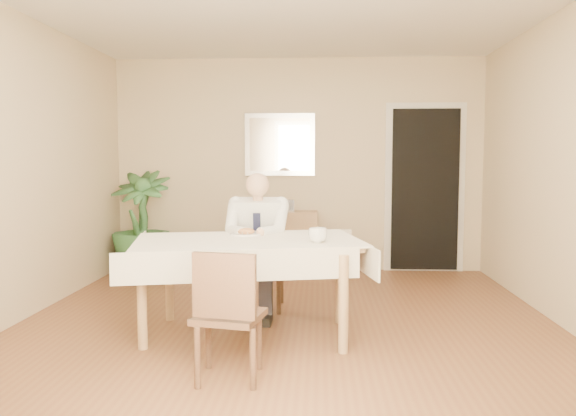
# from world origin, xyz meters

# --- Properties ---
(room) EXTENTS (5.00, 5.02, 2.60)m
(room) POSITION_xyz_m (0.00, 0.00, 1.30)
(room) COLOR brown
(room) RESTS_ON ground
(window) EXTENTS (1.34, 0.04, 1.44)m
(window) POSITION_xyz_m (0.00, -2.47, 1.45)
(window) COLOR beige
(window) RESTS_ON room
(doorway) EXTENTS (0.96, 0.07, 2.10)m
(doorway) POSITION_xyz_m (1.55, 2.46, 1.00)
(doorway) COLOR beige
(doorway) RESTS_ON ground
(mirror) EXTENTS (0.86, 0.04, 0.76)m
(mirror) POSITION_xyz_m (-0.22, 2.47, 1.55)
(mirror) COLOR silver
(mirror) RESTS_ON room
(dining_table) EXTENTS (1.92, 1.37, 0.75)m
(dining_table) POSITION_xyz_m (-0.28, -0.18, 0.67)
(dining_table) COLOR #947149
(dining_table) RESTS_ON ground
(chair_far) EXTENTS (0.48, 0.48, 0.95)m
(chair_far) POSITION_xyz_m (-0.28, 0.71, 0.54)
(chair_far) COLOR #42291C
(chair_far) RESTS_ON ground
(chair_near) EXTENTS (0.45, 0.46, 0.82)m
(chair_near) POSITION_xyz_m (-0.29, -1.13, 0.46)
(chair_near) COLOR #42291C
(chair_near) RESTS_ON ground
(seated_man) EXTENTS (0.48, 0.72, 1.24)m
(seated_man) POSITION_xyz_m (-0.28, 0.41, 0.69)
(seated_man) COLOR white
(seated_man) RESTS_ON ground
(plate) EXTENTS (0.26, 0.26, 0.02)m
(plate) POSITION_xyz_m (-0.33, 0.06, 0.76)
(plate) COLOR white
(plate) RESTS_ON dining_table
(food) EXTENTS (0.14, 0.14, 0.06)m
(food) POSITION_xyz_m (-0.33, 0.06, 0.78)
(food) COLOR #995F33
(food) RESTS_ON dining_table
(knife) EXTENTS (0.01, 0.13, 0.01)m
(knife) POSITION_xyz_m (-0.29, -0.00, 0.78)
(knife) COLOR silver
(knife) RESTS_ON dining_table
(fork) EXTENTS (0.01, 0.13, 0.01)m
(fork) POSITION_xyz_m (-0.37, -0.00, 0.78)
(fork) COLOR silver
(fork) RESTS_ON dining_table
(coffee_mug) EXTENTS (0.17, 0.17, 0.11)m
(coffee_mug) POSITION_xyz_m (0.26, -0.32, 0.81)
(coffee_mug) COLOR white
(coffee_mug) RESTS_ON dining_table
(sideboard) EXTENTS (0.93, 0.33, 0.74)m
(sideboard) POSITION_xyz_m (-0.22, 2.32, 0.37)
(sideboard) COLOR #947149
(sideboard) RESTS_ON ground
(photo_frame_left) EXTENTS (0.10, 0.02, 0.14)m
(photo_frame_left) POSITION_xyz_m (-0.66, 2.36, 0.81)
(photo_frame_left) COLOR silver
(photo_frame_left) RESTS_ON sideboard
(photo_frame_center) EXTENTS (0.10, 0.02, 0.14)m
(photo_frame_center) POSITION_xyz_m (-0.39, 2.39, 0.81)
(photo_frame_center) COLOR silver
(photo_frame_center) RESTS_ON sideboard
(photo_frame_right) EXTENTS (0.10, 0.02, 0.14)m
(photo_frame_right) POSITION_xyz_m (-0.09, 2.33, 0.81)
(photo_frame_right) COLOR silver
(photo_frame_right) RESTS_ON sideboard
(potted_palm) EXTENTS (0.75, 0.75, 1.24)m
(potted_palm) POSITION_xyz_m (-1.85, 2.10, 0.62)
(potted_palm) COLOR #264E25
(potted_palm) RESTS_ON ground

